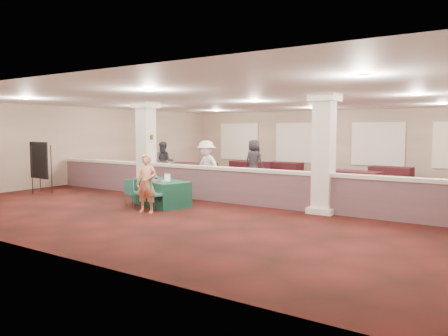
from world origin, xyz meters
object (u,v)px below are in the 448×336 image
Objects in this scene: far_table_back_left at (249,169)px; attendee_d at (254,161)px; woman at (147,183)px; far_table_front_left at (194,172)px; near_table at (161,193)px; conf_chair_side at (132,190)px; far_table_front_center at (211,181)px; far_table_back_right at (391,175)px; far_table_back_center at (285,169)px; attendee_b at (206,166)px; attendee_a at (164,162)px; easel_board at (39,161)px; far_table_front_right at (354,182)px; conf_chair_main at (150,192)px.

far_table_back_left is 2.27m from attendee_d.
far_table_front_left is at bearing 100.70° from woman.
near_table is 0.85m from conf_chair_side.
far_table_front_center is 5.15m from far_table_back_left.
far_table_back_right is at bearing 82.72° from near_table.
near_table is 9.51m from far_table_back_center.
far_table_back_right is (6.24, 1.21, -0.03)m from far_table_back_left.
attendee_b is (1.31, -5.29, 0.55)m from far_table_back_left.
conf_chair_side is at bearing -81.87° from far_table_back_left.
far_table_front_center reaches higher than far_table_back_right.
attendee_a is at bearing 148.25° from near_table.
easel_board is 5.69m from woman.
woman is at bearing -1.89° from easel_board.
attendee_b is 1.01× the size of attendee_d.
attendee_b is at bearing 40.94° from easel_board.
attendee_d is at bearing -7.10° from attendee_a.
far_table_front_left is 1.03× the size of far_table_back_left.
woman is 0.96× the size of far_table_back_center.
attendee_b reaches higher than far_table_back_right.
woman reaches higher than near_table.
near_table is 1.04× the size of attendee_b.
far_table_back_left reaches higher than near_table.
far_table_back_center is (1.29, 1.21, -0.04)m from far_table_back_left.
easel_board reaches higher than far_table_back_center.
far_table_back_left is 1.77m from far_table_back_center.
far_table_back_center is 4.96m from far_table_back_right.
attendee_b is at bearing -147.26° from far_table_front_right.
far_table_front_center reaches higher than far_table_back_center.
attendee_d reaches higher than near_table.
attendee_a is at bearing 126.87° from conf_chair_side.
attendee_a reaches higher than far_table_back_center.
far_table_back_right is at bearing 51.37° from far_table_front_center.
attendee_b is at bearing 97.78° from attendee_d.
attendee_b is at bearing -45.55° from far_table_front_left.
woman is 0.87× the size of far_table_back_left.
woman reaches higher than far_table_back_center.
near_table is 1.09× the size of far_table_front_center.
near_table is at bearing 127.21° from conf_chair_main.
conf_chair_side is 9.05m from far_table_back_left.
easel_board reaches higher than far_table_front_center.
far_table_back_left is at bearing 102.40° from conf_chair_side.
far_table_front_left is 1.05× the size of attendee_d.
woman is at bearing -19.52° from conf_chair_side.
far_table_back_center is 0.98× the size of far_table_back_right.
attendee_b is (0.02, -0.30, 0.57)m from far_table_front_center.
attendee_d is at bearing 112.30° from near_table.
attendee_a is (1.39, 5.01, -0.29)m from easel_board.
attendee_d is (-0.02, 3.50, -0.01)m from attendee_b.
far_table_back_right is at bearing 82.96° from far_table_front_right.
easel_board is 1.14× the size of woman.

